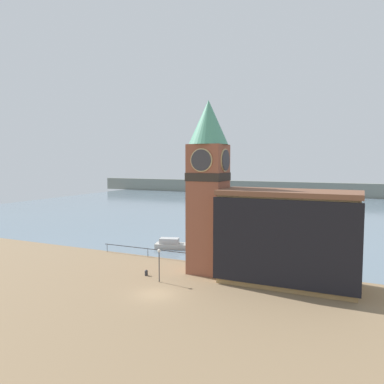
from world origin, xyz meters
name	(u,v)px	position (x,y,z in m)	size (l,w,h in m)	color
ground_plane	(156,294)	(0.00, 0.00, 0.00)	(160.00, 160.00, 0.00)	#846B4C
water	(290,208)	(0.00, 72.06, 0.00)	(160.00, 120.00, 0.00)	slate
far_shoreline	(310,189)	(0.00, 112.06, 2.50)	(180.00, 3.00, 5.00)	gray
pier_railing	(148,249)	(-8.10, 11.81, 0.97)	(13.86, 0.08, 1.09)	#333338
clock_tower	(208,182)	(1.76, 8.75, 10.27)	(4.41, 4.41, 19.34)	brown
pier_building	(288,237)	(10.76, 8.31, 4.85)	(14.01, 6.37, 9.66)	#A88451
boat_near	(175,245)	(-6.94, 17.45, 0.54)	(6.52, 3.64, 1.48)	#B7B2A8
mooring_bollard_near	(146,273)	(-3.90, 4.59, 0.34)	(0.36, 0.36, 0.64)	#2D2D33
lamp_post	(159,259)	(-1.52, 3.29, 2.48)	(0.32, 0.32, 3.49)	#2D2D33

